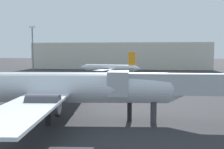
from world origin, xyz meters
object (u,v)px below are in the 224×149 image
Objects in this scene: light_mast_left at (33,46)px; airplane_at_gate at (60,87)px; airplane_far_left at (110,68)px; jet_bridge at (199,85)px.

airplane_at_gate is at bearing -64.40° from light_mast_left.
jet_bridge is (16.98, -56.32, 1.68)m from airplane_far_left.
airplane_at_gate is 1.47× the size of jet_bridge.
airplane_far_left is (-0.88, 56.71, -1.21)m from airplane_at_gate.
airplane_at_gate reaches higher than jet_bridge.
airplane_at_gate is 1.75× the size of light_mast_left.
jet_bridge is at bearing -55.25° from light_mast_left.
light_mast_left is at bearing 110.72° from airplane_at_gate.
airplane_far_left is 41.42m from light_mast_left.
airplane_far_left is 1.15× the size of light_mast_left.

